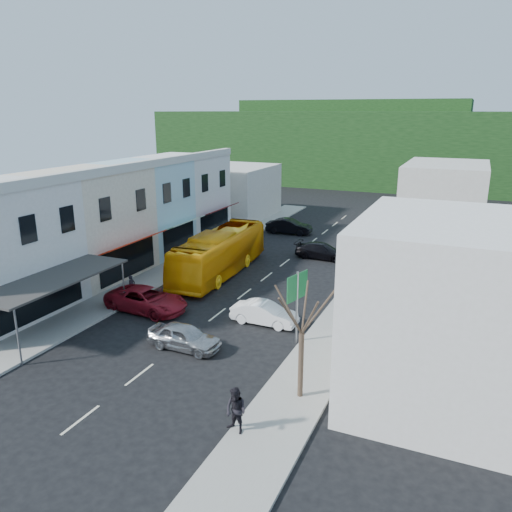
{
  "coord_description": "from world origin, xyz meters",
  "views": [
    {
      "loc": [
        13.76,
        -25.39,
        12.26
      ],
      "look_at": [
        0.0,
        6.0,
        2.2
      ],
      "focal_mm": 35.0,
      "sensor_mm": 36.0,
      "label": 1
    }
  ],
  "objects_px": {
    "traffic_signal": "(399,205)",
    "street_tree": "(302,333)",
    "car_silver": "(184,336)",
    "car_white": "(264,313)",
    "pedestrian_right": "(236,413)",
    "direction_sign": "(297,308)",
    "car_red": "(147,300)",
    "bus": "(220,255)",
    "pedestrian_left": "(132,285)"
  },
  "relations": [
    {
      "from": "traffic_signal",
      "to": "street_tree",
      "type": "bearing_deg",
      "value": 112.51
    },
    {
      "from": "street_tree",
      "to": "traffic_signal",
      "type": "distance_m",
      "value": 36.54
    },
    {
      "from": "car_silver",
      "to": "car_white",
      "type": "height_order",
      "value": "same"
    },
    {
      "from": "pedestrian_right",
      "to": "direction_sign",
      "type": "bearing_deg",
      "value": 108.93
    },
    {
      "from": "car_red",
      "to": "street_tree",
      "type": "height_order",
      "value": "street_tree"
    },
    {
      "from": "car_red",
      "to": "pedestrian_right",
      "type": "bearing_deg",
      "value": -126.45
    },
    {
      "from": "bus",
      "to": "car_silver",
      "type": "relative_size",
      "value": 2.64
    },
    {
      "from": "bus",
      "to": "traffic_signal",
      "type": "height_order",
      "value": "traffic_signal"
    },
    {
      "from": "bus",
      "to": "pedestrian_left",
      "type": "bearing_deg",
      "value": -114.79
    },
    {
      "from": "car_silver",
      "to": "pedestrian_left",
      "type": "xyz_separation_m",
      "value": [
        -7.06,
        4.85,
        0.3
      ]
    },
    {
      "from": "car_silver",
      "to": "direction_sign",
      "type": "relative_size",
      "value": 1.07
    },
    {
      "from": "pedestrian_left",
      "to": "pedestrian_right",
      "type": "relative_size",
      "value": 1.0
    },
    {
      "from": "car_silver",
      "to": "pedestrian_left",
      "type": "relative_size",
      "value": 2.59
    },
    {
      "from": "car_white",
      "to": "car_red",
      "type": "xyz_separation_m",
      "value": [
        -7.6,
        -1.16,
        0.0
      ]
    },
    {
      "from": "bus",
      "to": "pedestrian_left",
      "type": "relative_size",
      "value": 6.82
    },
    {
      "from": "car_red",
      "to": "pedestrian_left",
      "type": "xyz_separation_m",
      "value": [
        -2.12,
        1.31,
        0.3
      ]
    },
    {
      "from": "car_red",
      "to": "pedestrian_left",
      "type": "bearing_deg",
      "value": 62.03
    },
    {
      "from": "car_white",
      "to": "car_red",
      "type": "relative_size",
      "value": 0.96
    },
    {
      "from": "direction_sign",
      "to": "traffic_signal",
      "type": "height_order",
      "value": "traffic_signal"
    },
    {
      "from": "car_red",
      "to": "street_tree",
      "type": "distance_m",
      "value": 13.62
    },
    {
      "from": "car_red",
      "to": "street_tree",
      "type": "relative_size",
      "value": 0.73
    },
    {
      "from": "traffic_signal",
      "to": "direction_sign",
      "type": "bearing_deg",
      "value": 109.23
    },
    {
      "from": "car_white",
      "to": "traffic_signal",
      "type": "relative_size",
      "value": 0.95
    },
    {
      "from": "street_tree",
      "to": "car_white",
      "type": "bearing_deg",
      "value": 123.8
    },
    {
      "from": "pedestrian_right",
      "to": "street_tree",
      "type": "relative_size",
      "value": 0.27
    },
    {
      "from": "car_white",
      "to": "traffic_signal",
      "type": "height_order",
      "value": "traffic_signal"
    },
    {
      "from": "bus",
      "to": "traffic_signal",
      "type": "relative_size",
      "value": 2.49
    },
    {
      "from": "traffic_signal",
      "to": "car_white",
      "type": "bearing_deg",
      "value": 104.17
    },
    {
      "from": "car_silver",
      "to": "street_tree",
      "type": "distance_m",
      "value": 7.89
    },
    {
      "from": "direction_sign",
      "to": "pedestrian_left",
      "type": "bearing_deg",
      "value": -173.62
    },
    {
      "from": "car_silver",
      "to": "car_red",
      "type": "xyz_separation_m",
      "value": [
        -4.95,
        3.54,
        0.0
      ]
    },
    {
      "from": "direction_sign",
      "to": "car_white",
      "type": "bearing_deg",
      "value": 161.48
    },
    {
      "from": "car_red",
      "to": "direction_sign",
      "type": "xyz_separation_m",
      "value": [
        10.19,
        -0.56,
        1.36
      ]
    },
    {
      "from": "car_white",
      "to": "pedestrian_left",
      "type": "distance_m",
      "value": 9.72
    },
    {
      "from": "traffic_signal",
      "to": "bus",
      "type": "bearing_deg",
      "value": 86.17
    },
    {
      "from": "bus",
      "to": "direction_sign",
      "type": "height_order",
      "value": "direction_sign"
    },
    {
      "from": "pedestrian_right",
      "to": "direction_sign",
      "type": "xyz_separation_m",
      "value": [
        -0.5,
        8.52,
        1.06
      ]
    },
    {
      "from": "pedestrian_left",
      "to": "street_tree",
      "type": "bearing_deg",
      "value": -107.2
    },
    {
      "from": "car_white",
      "to": "car_red",
      "type": "height_order",
      "value": "same"
    },
    {
      "from": "pedestrian_left",
      "to": "car_silver",
      "type": "bearing_deg",
      "value": -115.7
    },
    {
      "from": "car_red",
      "to": "car_white",
      "type": "bearing_deg",
      "value": -77.41
    },
    {
      "from": "bus",
      "to": "pedestrian_right",
      "type": "bearing_deg",
      "value": -63.39
    },
    {
      "from": "car_silver",
      "to": "traffic_signal",
      "type": "relative_size",
      "value": 0.95
    },
    {
      "from": "car_silver",
      "to": "pedestrian_left",
      "type": "distance_m",
      "value": 8.57
    },
    {
      "from": "street_tree",
      "to": "pedestrian_right",
      "type": "bearing_deg",
      "value": -112.98
    },
    {
      "from": "direction_sign",
      "to": "street_tree",
      "type": "relative_size",
      "value": 0.65
    },
    {
      "from": "bus",
      "to": "car_white",
      "type": "xyz_separation_m",
      "value": [
        6.82,
        -7.33,
        -0.85
      ]
    },
    {
      "from": "car_silver",
      "to": "car_red",
      "type": "relative_size",
      "value": 0.96
    },
    {
      "from": "car_white",
      "to": "car_silver",
      "type": "bearing_deg",
      "value": 151.02
    },
    {
      "from": "direction_sign",
      "to": "street_tree",
      "type": "bearing_deg",
      "value": -53.88
    }
  ]
}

